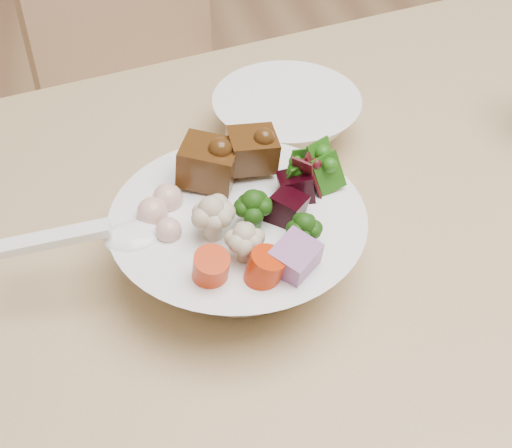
{
  "coord_description": "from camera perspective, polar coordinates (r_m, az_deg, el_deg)",
  "views": [
    {
      "loc": [
        -0.63,
        -0.35,
        1.17
      ],
      "look_at": [
        -0.53,
        0.11,
        0.73
      ],
      "focal_mm": 50.0,
      "sensor_mm": 36.0,
      "label": 1
    }
  ],
  "objects": [
    {
      "name": "food_bowl",
      "position": [
        0.67,
        -1.3,
        -1.08
      ],
      "size": [
        0.24,
        0.24,
        0.13
      ],
      "color": "white",
      "rests_on": "dining_table"
    },
    {
      "name": "soup_spoon",
      "position": [
        0.64,
        -11.4,
        -1.1
      ],
      "size": [
        0.15,
        0.05,
        0.03
      ],
      "rotation": [
        0.0,
        0.0,
        -0.1
      ],
      "color": "white",
      "rests_on": "food_bowl"
    },
    {
      "name": "chair_far",
      "position": [
        1.35,
        -7.7,
        10.79
      ],
      "size": [
        0.5,
        0.5,
        0.82
      ],
      "rotation": [
        0.0,
        0.0,
        0.46
      ],
      "color": "tan",
      "rests_on": "ground"
    },
    {
      "name": "side_bowl",
      "position": [
        0.84,
        2.43,
        8.37
      ],
      "size": [
        0.17,
        0.17,
        0.06
      ],
      "primitive_type": null,
      "color": "white",
      "rests_on": "dining_table"
    }
  ]
}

